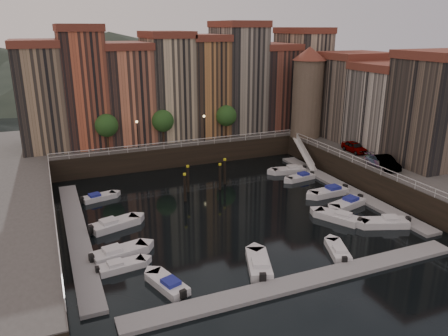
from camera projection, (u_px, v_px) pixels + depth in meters
name	position (u px, v px, depth m)	size (l,w,h in m)	color
ground	(224.00, 206.00, 50.06)	(200.00, 200.00, 0.00)	black
quay_far	(164.00, 141.00, 72.40)	(80.00, 20.00, 3.00)	black
quay_right	(423.00, 169.00, 58.11)	(20.00, 36.00, 3.00)	black
dock_left	(77.00, 233.00, 43.19)	(2.00, 28.00, 0.35)	gray
dock_right	(345.00, 188.00, 55.07)	(2.00, 28.00, 0.35)	gray
dock_near	(305.00, 281.00, 35.09)	(30.00, 2.00, 0.35)	gray
mountains	(101.00, 63.00, 144.74)	(145.00, 100.00, 18.00)	#2D382D
far_terrace	(186.00, 84.00, 68.50)	(48.70, 10.30, 17.50)	#937A5D
right_terrace	(390.00, 103.00, 60.15)	(9.30, 24.30, 14.00)	#7A6A5C
corner_tower	(308.00, 91.00, 66.96)	(5.20, 5.20, 13.80)	#6B5B4C
promenade_trees	(167.00, 121.00, 63.50)	(21.20, 3.20, 5.20)	black
street_lamps	(172.00, 126.00, 62.96)	(10.36, 0.36, 4.18)	black
railings	(208.00, 163.00, 53.17)	(36.08, 34.04, 0.52)	white
gangway	(304.00, 152.00, 64.51)	(2.78, 8.32, 3.73)	white
mooring_pilings	(205.00, 179.00, 54.06)	(6.95, 3.99, 3.78)	black
boat_left_0	(120.00, 266.00, 36.96)	(4.20, 1.91, 0.95)	silver
boat_left_1	(118.00, 253.00, 38.95)	(5.27, 2.79, 1.18)	silver
boat_left_2	(114.00, 224.00, 44.53)	(5.32, 3.20, 1.19)	silver
boat_left_4	(98.00, 197.00, 51.82)	(4.23, 2.36, 0.95)	silver
boat_right_0	(385.00, 223.00, 44.97)	(5.18, 3.40, 1.17)	silver
boat_right_1	(348.00, 204.00, 49.80)	(5.09, 2.96, 1.14)	silver
boat_right_2	(329.00, 192.00, 53.29)	(5.18, 2.11, 1.18)	silver
boat_right_3	(301.00, 177.00, 58.65)	(4.35, 2.10, 0.98)	silver
boat_right_4	(289.00, 170.00, 61.35)	(4.95, 2.58, 1.11)	silver
boat_near_0	(168.00, 284.00, 34.32)	(2.83, 4.57, 1.03)	silver
boat_near_1	(259.00, 264.00, 37.07)	(3.32, 5.15, 1.16)	silver
boat_near_3	(338.00, 251.00, 39.48)	(2.78, 4.23, 0.96)	silver
car_a	(354.00, 148.00, 60.07)	(1.74, 4.32, 1.47)	gray
car_b	(386.00, 163.00, 53.27)	(1.62, 4.63, 1.53)	gray
car_c	(380.00, 162.00, 54.07)	(1.82, 4.47, 1.30)	gray
boat_extra_170	(338.00, 217.00, 46.25)	(3.85, 4.97, 1.14)	silver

